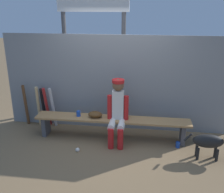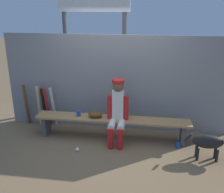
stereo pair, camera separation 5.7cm
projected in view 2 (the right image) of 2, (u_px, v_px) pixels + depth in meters
The scene contains 15 objects.
ground_plane at pixel (112, 138), 5.32m from camera, with size 30.00×30.00×0.00m, color brown.
chainlink_fence at pixel (116, 84), 5.46m from camera, with size 4.68×0.03×2.00m, color gray.
dugout_bench at pixel (112, 122), 5.20m from camera, with size 3.04×0.36×0.44m.
player_seated at pixel (117, 110), 4.98m from camera, with size 0.41×0.55×1.24m.
baseball_glove at pixel (95, 114), 5.19m from camera, with size 0.28×0.20×0.12m, color #593819.
bat_aluminum_silver at pixel (53, 107), 5.67m from camera, with size 0.06×0.06×0.91m, color #B7B7BC.
bat_aluminum_red at pixel (48, 107), 5.70m from camera, with size 0.06×0.06×0.92m, color #B22323.
bat_aluminum_black at pixel (44, 106), 5.78m from camera, with size 0.06×0.06×0.86m, color black.
bat_wood_natural at pixel (39, 106), 5.74m from camera, with size 0.06×0.06×0.91m, color tan.
bat_wood_dark at pixel (26, 105), 5.80m from camera, with size 0.06×0.06×0.93m, color brown.
baseball at pixel (77, 149), 4.83m from camera, with size 0.07×0.07×0.07m, color white.
cup_on_ground at pixel (178, 145), 4.95m from camera, with size 0.08×0.08×0.11m, color #1E47AD.
cup_on_bench at pixel (79, 113), 5.25m from camera, with size 0.08×0.08×0.11m, color #1E47AD.
scoreboard at pixel (97, 15), 5.94m from camera, with size 1.91×0.27×3.38m.
dog at pixel (211, 142), 4.49m from camera, with size 0.84×0.20×0.49m.
Camera 2 is at (0.69, -4.68, 2.57)m, focal length 42.30 mm.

